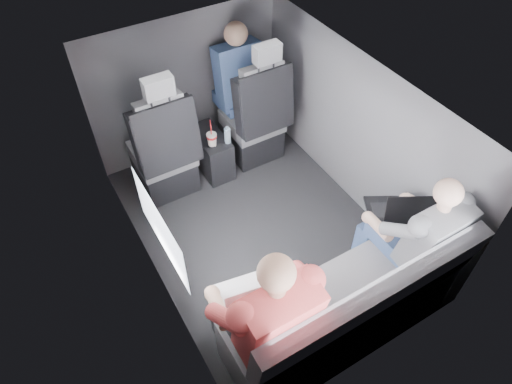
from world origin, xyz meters
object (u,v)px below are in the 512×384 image
water_bottle (228,135)px  center_console (211,153)px  front_seat_right (255,122)px  passenger_rear_right (414,234)px  soda_cup (212,139)px  laptop_white (247,298)px  front_seat_left (165,156)px  rear_bench (344,310)px  passenger_front_right (237,77)px  laptop_black (399,210)px  passenger_rear_left (264,313)px

water_bottle → center_console: bearing=122.6°
front_seat_right → passenger_rear_right: 1.83m
soda_cup → laptop_white: bearing=-109.3°
center_console → soda_cup: (-0.04, -0.13, 0.27)m
front_seat_left → rear_bench: 1.96m
front_seat_left → center_console: 0.49m
center_console → water_bottle: 0.33m
laptop_white → passenger_front_right: bearing=62.4°
rear_bench → water_bottle: rear_bench is taller
water_bottle → passenger_rear_right: (0.51, -1.69, 0.14)m
center_console → soda_cup: size_ratio=1.76×
laptop_white → passenger_front_right: 2.18m
laptop_black → passenger_rear_left: size_ratio=0.36×
front_seat_left → water_bottle: (0.55, -0.12, 0.07)m
passenger_rear_left → passenger_rear_right: size_ratio=1.08×
laptop_white → front_seat_right: bearing=58.0°
rear_bench → front_seat_left: bearing=103.3°
center_console → laptop_white: 1.86m
front_seat_left → soda_cup: 0.43m
front_seat_left → laptop_white: bearing=-94.9°
front_seat_left → rear_bench: (0.45, -1.90, -0.09)m
passenger_rear_right → soda_cup: bearing=110.5°
rear_bench → passenger_front_right: bearing=79.1°
soda_cup → passenger_front_right: 0.64m
soda_cup → laptop_white: size_ratio=0.71×
front_seat_left → passenger_rear_right: 2.10m
passenger_rear_left → passenger_front_right: (0.98, 2.07, 0.10)m
front_seat_right → passenger_rear_left: passenger_rear_left is taller
soda_cup → passenger_front_right: bearing=37.2°
front_seat_left → passenger_rear_right: front_seat_left is taller
passenger_rear_left → laptop_white: bearing=101.0°
front_seat_right → laptop_white: front_seat_right is taller
rear_bench → passenger_rear_left: (-0.56, 0.09, 0.35)m
water_bottle → passenger_rear_left: bearing=-111.5°
front_seat_left → laptop_black: (1.10, -1.61, 0.23)m
center_console → passenger_front_right: (0.42, 0.22, 0.55)m
soda_cup → passenger_rear_left: (-0.53, -1.72, 0.19)m
water_bottle → laptop_black: 1.60m
laptop_black → passenger_front_right: bearing=97.1°
laptop_black → passenger_front_right: passenger_front_right is taller
laptop_white → soda_cup: bearing=70.7°
soda_cup → front_seat_left: bearing=168.2°
front_seat_right → laptop_black: 1.64m
laptop_black → soda_cup: bearing=114.3°
passenger_rear_left → passenger_rear_right: passenger_rear_left is taller
laptop_black → front_seat_left: bearing=124.4°
front_seat_right → passenger_front_right: 0.44m
laptop_white → passenger_front_right: (1.01, 1.93, 0.12)m
front_seat_left → front_seat_right: size_ratio=1.00×
front_seat_right → passenger_rear_right: bearing=-85.1°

